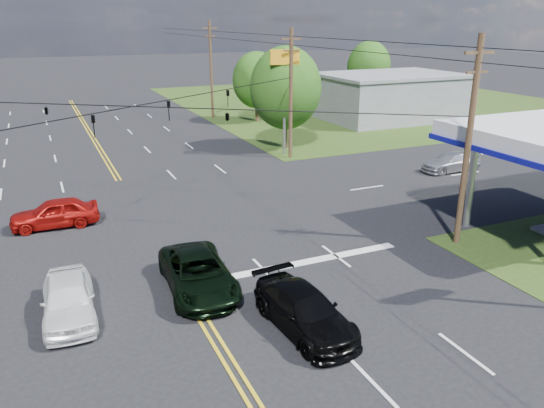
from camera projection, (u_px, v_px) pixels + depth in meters
name	position (u px, v px, depth m)	size (l,w,h in m)	color
ground	(143.00, 221.00, 27.89)	(280.00, 280.00, 0.00)	black
grass_ne	(365.00, 101.00, 68.97)	(46.00, 48.00, 0.03)	#263F14
stop_bar	(296.00, 264.00, 22.92)	(10.00, 0.50, 0.02)	silver
retail_ne	(389.00, 98.00, 55.97)	(14.00, 10.00, 4.40)	slate
pole_se	(469.00, 141.00, 23.53)	(1.60, 0.28, 9.50)	#402B1B
pole_ne	(291.00, 93.00, 39.04)	(1.60, 0.28, 9.50)	#402B1B
pole_right_far	(211.00, 69.00, 55.33)	(1.60, 0.28, 10.00)	#402B1B
span_wire_signals	(133.00, 106.00, 25.91)	(26.00, 18.00, 1.13)	black
power_lines	(136.00, 54.00, 23.33)	(26.04, 100.00, 0.64)	black
tree_right_a	(286.00, 88.00, 42.02)	(5.70, 5.70, 8.18)	#402B1B
tree_right_b	(257.00, 80.00, 53.54)	(4.94, 4.94, 7.09)	#402B1B
tree_far_r	(369.00, 66.00, 65.36)	(5.32, 5.32, 7.63)	#402B1B
pickup_dkgreen	(198.00, 273.00, 20.52)	(2.40, 5.21, 1.45)	black
suv_black	(304.00, 311.00, 17.93)	(1.96, 4.81, 1.40)	black
pickup_white	(68.00, 299.00, 18.60)	(1.76, 4.38, 1.49)	white
sedan_red	(55.00, 213.00, 26.88)	(1.73, 4.29, 1.46)	#9E0F0B
sedan_far	(451.00, 162.00, 36.85)	(1.79, 4.40, 1.28)	#AFAEB3
polesign_ne	(285.00, 73.00, 39.54)	(2.20, 0.76, 7.99)	#A5A5AA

